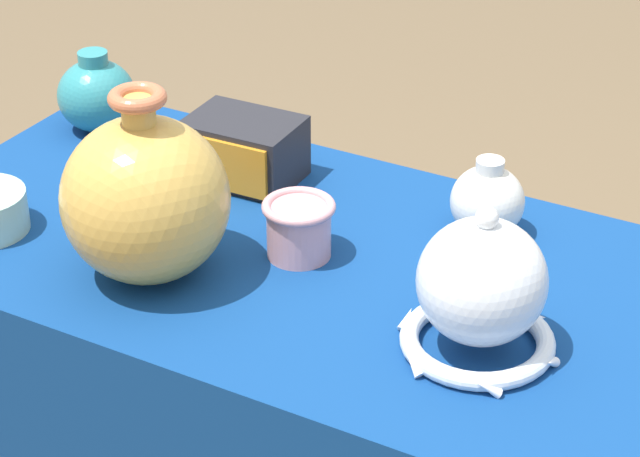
% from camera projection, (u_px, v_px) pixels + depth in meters
% --- Properties ---
extents(display_table, '(1.19, 0.57, 0.79)m').
position_uv_depth(display_table, '(326.00, 335.00, 1.61)').
color(display_table, olive).
rests_on(display_table, ground_plane).
extents(vase_tall_bulbous, '(0.21, 0.21, 0.25)m').
position_uv_depth(vase_tall_bulbous, '(145.00, 198.00, 1.50)').
color(vase_tall_bulbous, gold).
rests_on(vase_tall_bulbous, display_table).
extents(vase_dome_bell, '(0.19, 0.18, 0.19)m').
position_uv_depth(vase_dome_bell, '(481.00, 292.00, 1.38)').
color(vase_dome_bell, white).
rests_on(vase_dome_bell, display_table).
extents(mosaic_tile_box, '(0.16, 0.12, 0.09)m').
position_uv_depth(mosaic_tile_box, '(243.00, 149.00, 1.75)').
color(mosaic_tile_box, '#232328').
rests_on(mosaic_tile_box, display_table).
extents(jar_round_ivory, '(0.10, 0.10, 0.11)m').
position_uv_depth(jar_round_ivory, '(487.00, 201.00, 1.61)').
color(jar_round_ivory, white).
rests_on(jar_round_ivory, display_table).
extents(cup_wide_rose, '(0.09, 0.09, 0.08)m').
position_uv_depth(cup_wide_rose, '(299.00, 226.00, 1.57)').
color(cup_wide_rose, '#D19399').
rests_on(cup_wide_rose, display_table).
extents(jar_round_teal, '(0.12, 0.12, 0.13)m').
position_uv_depth(jar_round_teal, '(96.00, 95.00, 1.88)').
color(jar_round_teal, teal).
rests_on(jar_round_teal, display_table).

